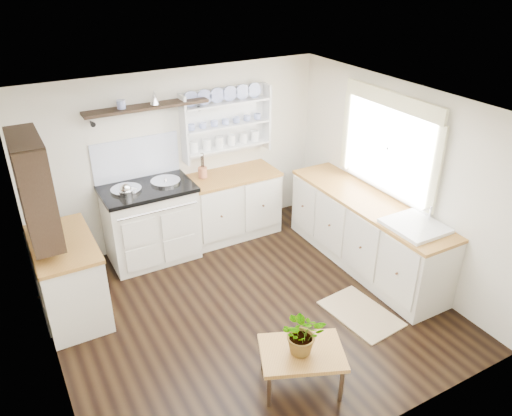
% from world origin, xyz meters
% --- Properties ---
extents(floor, '(4.00, 3.80, 0.01)m').
position_xyz_m(floor, '(0.00, 0.00, 0.00)').
color(floor, black).
rests_on(floor, ground).
extents(wall_back, '(4.00, 0.02, 2.30)m').
position_xyz_m(wall_back, '(0.00, 1.90, 1.15)').
color(wall_back, silver).
rests_on(wall_back, ground).
extents(wall_right, '(0.02, 3.80, 2.30)m').
position_xyz_m(wall_right, '(2.00, 0.00, 1.15)').
color(wall_right, silver).
rests_on(wall_right, ground).
extents(wall_left, '(0.02, 3.80, 2.30)m').
position_xyz_m(wall_left, '(-2.00, 0.00, 1.15)').
color(wall_left, silver).
rests_on(wall_left, ground).
extents(ceiling, '(4.00, 3.80, 0.01)m').
position_xyz_m(ceiling, '(0.00, 0.00, 2.30)').
color(ceiling, white).
rests_on(ceiling, wall_back).
extents(window, '(0.08, 1.55, 1.22)m').
position_xyz_m(window, '(1.95, 0.15, 1.56)').
color(window, white).
rests_on(window, wall_right).
extents(aga_cooker, '(1.12, 0.77, 1.03)m').
position_xyz_m(aga_cooker, '(-0.57, 1.57, 0.51)').
color(aga_cooker, beige).
rests_on(aga_cooker, floor).
extents(back_cabinets, '(1.27, 0.63, 0.90)m').
position_xyz_m(back_cabinets, '(0.60, 1.60, 0.46)').
color(back_cabinets, beige).
rests_on(back_cabinets, floor).
extents(right_cabinets, '(0.62, 2.43, 0.90)m').
position_xyz_m(right_cabinets, '(1.70, 0.10, 0.46)').
color(right_cabinets, beige).
rests_on(right_cabinets, floor).
extents(belfast_sink, '(0.55, 0.60, 0.45)m').
position_xyz_m(belfast_sink, '(1.70, -0.65, 0.80)').
color(belfast_sink, white).
rests_on(belfast_sink, right_cabinets).
extents(left_cabinets, '(0.62, 1.13, 0.90)m').
position_xyz_m(left_cabinets, '(-1.70, 0.90, 0.46)').
color(left_cabinets, beige).
rests_on(left_cabinets, floor).
extents(plate_rack, '(1.20, 0.22, 0.90)m').
position_xyz_m(plate_rack, '(0.65, 1.86, 1.56)').
color(plate_rack, white).
rests_on(plate_rack, wall_back).
extents(high_shelf, '(1.50, 0.29, 0.16)m').
position_xyz_m(high_shelf, '(-0.40, 1.78, 1.91)').
color(high_shelf, black).
rests_on(high_shelf, wall_back).
extents(left_shelving, '(0.28, 0.80, 1.05)m').
position_xyz_m(left_shelving, '(-1.84, 0.90, 1.55)').
color(left_shelving, black).
rests_on(left_shelving, wall_left).
extents(kettle, '(0.17, 0.17, 0.21)m').
position_xyz_m(kettle, '(-0.85, 1.45, 1.04)').
color(kettle, silver).
rests_on(kettle, aga_cooker).
extents(utensil_crock, '(0.12, 0.12, 0.14)m').
position_xyz_m(utensil_crock, '(0.23, 1.68, 0.98)').
color(utensil_crock, '#AD623F').
rests_on(utensil_crock, back_cabinets).
extents(center_table, '(0.89, 0.78, 0.40)m').
position_xyz_m(center_table, '(-0.10, -1.19, 0.36)').
color(center_table, brown).
rests_on(center_table, floor).
extents(potted_plant, '(0.48, 0.46, 0.42)m').
position_xyz_m(potted_plant, '(-0.10, -1.19, 0.61)').
color(potted_plant, '#3F7233').
rests_on(potted_plant, center_table).
extents(floor_rug, '(0.63, 0.90, 0.02)m').
position_xyz_m(floor_rug, '(1.04, -0.68, 0.01)').
color(floor_rug, '#9D795B').
rests_on(floor_rug, floor).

